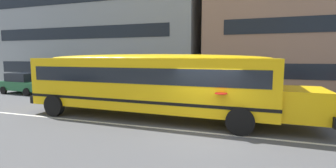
% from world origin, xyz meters
% --- Properties ---
extents(ground_plane, '(400.00, 400.00, 0.00)m').
position_xyz_m(ground_plane, '(0.00, 0.00, 0.00)').
color(ground_plane, '#4C4C4F').
extents(sidewalk_far, '(120.00, 3.00, 0.01)m').
position_xyz_m(sidewalk_far, '(0.00, 8.12, 0.01)').
color(sidewalk_far, gray).
rests_on(sidewalk_far, ground_plane).
extents(lane_centreline, '(110.00, 0.16, 0.01)m').
position_xyz_m(lane_centreline, '(0.00, 0.00, 0.00)').
color(lane_centreline, silver).
rests_on(lane_centreline, ground_plane).
extents(school_bus, '(13.77, 3.44, 3.07)m').
position_xyz_m(school_bus, '(-2.92, 1.55, 1.82)').
color(school_bus, yellow).
rests_on(school_bus, ground_plane).
extents(parked_car_green_mid_block, '(3.99, 2.07, 1.64)m').
position_xyz_m(parked_car_green_mid_block, '(-15.66, 5.57, 0.84)').
color(parked_car_green_mid_block, '#236038').
rests_on(parked_car_green_mid_block, ground_plane).
extents(apartment_block_far_left, '(21.89, 13.46, 13.30)m').
position_xyz_m(apartment_block_far_left, '(-13.84, 16.32, 6.65)').
color(apartment_block_far_left, gray).
rests_on(apartment_block_far_left, ground_plane).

